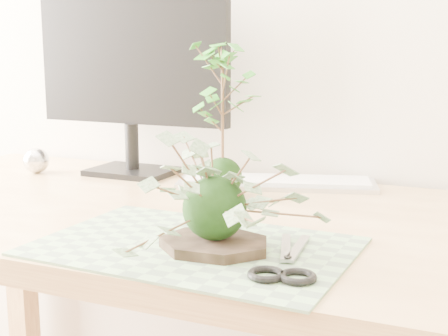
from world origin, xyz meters
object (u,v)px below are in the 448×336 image
Objects in this scene: ivy_kokedama at (215,178)px; monitor at (131,68)px; maple_kokedama at (222,80)px; keyboard at (276,182)px; desk at (225,260)px.

monitor is at bearing 132.43° from ivy_kokedama.
maple_kokedama is 0.74× the size of keyboard.
maple_kokedama is (-0.13, 0.32, 0.12)m from ivy_kokedama.
keyboard is at bearing 87.57° from desk.
ivy_kokedama is at bearing -98.71° from keyboard.
ivy_kokedama is (0.07, -0.21, 0.20)m from desk.
ivy_kokedama is 1.02× the size of maple_kokedama.
ivy_kokedama is 0.36m from maple_kokedama.
monitor is at bearing 144.31° from desk.
ivy_kokedama is 0.62m from monitor.
monitor reaches higher than desk.
maple_kokedama is 0.27m from keyboard.
monitor is (-0.28, 0.13, 0.02)m from maple_kokedama.
ivy_kokedama is 0.47m from keyboard.
monitor reaches higher than maple_kokedama.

